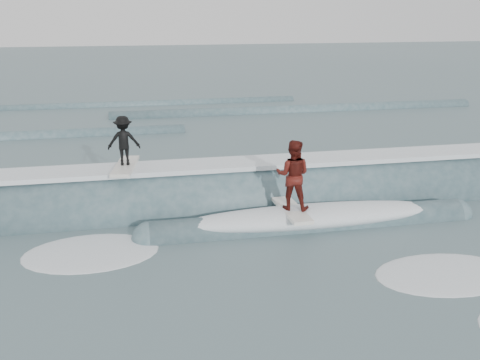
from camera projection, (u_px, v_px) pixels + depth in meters
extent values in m
plane|color=#425C61|center=(258.00, 248.00, 13.68)|extent=(160.00, 160.00, 0.00)
cylinder|color=#37545C|center=(234.00, 204.00, 16.76)|extent=(18.29, 2.46, 2.46)
cylinder|color=#37545C|center=(311.00, 226.00, 15.04)|extent=(9.00, 0.95, 0.95)
sphere|color=#37545C|center=(149.00, 239.00, 14.19)|extent=(0.95, 0.95, 0.95)
sphere|color=#37545C|center=(455.00, 214.00, 15.89)|extent=(0.95, 0.95, 0.95)
cube|color=white|center=(234.00, 164.00, 16.36)|extent=(18.00, 1.30, 0.14)
ellipsoid|color=white|center=(311.00, 216.00, 14.95)|extent=(7.60, 1.30, 0.60)
cube|color=silver|center=(125.00, 166.00, 15.71)|extent=(0.86, 2.06, 0.10)
imported|color=black|center=(124.00, 141.00, 15.47)|extent=(0.94, 0.55, 1.44)
cube|color=white|center=(292.00, 210.00, 14.77)|extent=(0.63, 2.02, 0.10)
imported|color=#4D130E|center=(293.00, 175.00, 14.46)|extent=(1.16, 1.05, 1.94)
ellipsoid|color=white|center=(445.00, 274.00, 12.33)|extent=(3.71, 2.53, 0.10)
ellipsoid|color=white|center=(91.00, 253.00, 13.41)|extent=(3.65, 2.49, 0.10)
cylinder|color=#37545C|center=(299.00, 111.00, 31.75)|extent=(22.00, 0.80, 0.80)
cylinder|color=#37545C|center=(124.00, 106.00, 33.56)|extent=(22.00, 0.60, 0.60)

